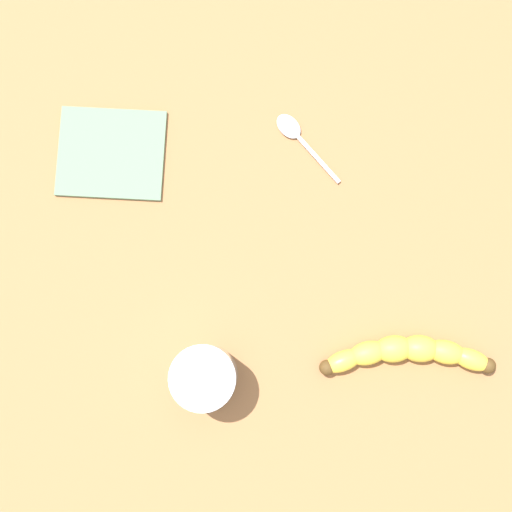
% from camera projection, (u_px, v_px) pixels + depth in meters
% --- Properties ---
extents(wooden_tabletop, '(1.20, 1.20, 0.03)m').
position_uv_depth(wooden_tabletop, '(271.00, 284.00, 0.88)').
color(wooden_tabletop, '#98663D').
rests_on(wooden_tabletop, ground).
extents(banana, '(0.08, 0.20, 0.03)m').
position_uv_depth(banana, '(407.00, 354.00, 0.84)').
color(banana, yellow).
rests_on(banana, wooden_tabletop).
extents(smoothie_glass, '(0.07, 0.07, 0.09)m').
position_uv_depth(smoothie_glass, '(205.00, 377.00, 0.81)').
color(smoothie_glass, silver).
rests_on(smoothie_glass, wooden_tabletop).
extents(teaspoon, '(0.11, 0.06, 0.01)m').
position_uv_depth(teaspoon, '(292.00, 130.00, 0.88)').
color(teaspoon, silver).
rests_on(teaspoon, wooden_tabletop).
extents(folded_napkin, '(0.15, 0.16, 0.01)m').
position_uv_depth(folded_napkin, '(111.00, 153.00, 0.88)').
color(folded_napkin, slate).
rests_on(folded_napkin, wooden_tabletop).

